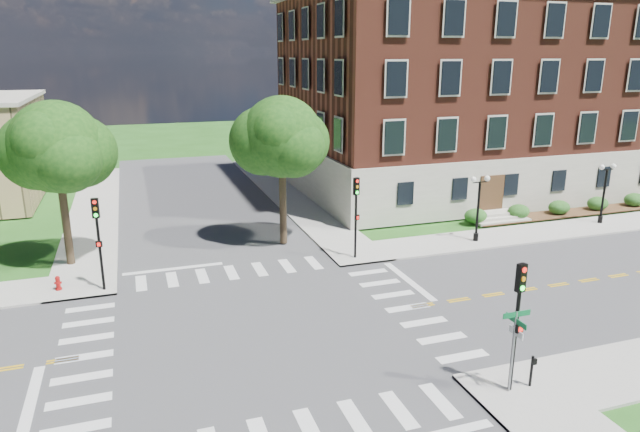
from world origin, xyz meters
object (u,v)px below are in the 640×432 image
object	(u,v)px
twin_lamp_west	(478,204)
street_sign_pole	(515,336)
traffic_signal_ne	(356,207)
fire_hydrant	(58,283)
traffic_signal_se	(518,311)
traffic_signal_nw	(98,232)
push_button_post	(532,370)
twin_lamp_east	(604,190)

from	to	relation	value
twin_lamp_west	street_sign_pole	world-z (taller)	twin_lamp_west
traffic_signal_ne	fire_hydrant	xyz separation A→B (m)	(-16.13, 0.36, -2.72)
traffic_signal_se	traffic_signal_nw	xyz separation A→B (m)	(-14.06, 14.20, 0.00)
push_button_post	fire_hydrant	xyz separation A→B (m)	(-17.09, 14.94, -0.33)
twin_lamp_east	fire_hydrant	world-z (taller)	twin_lamp_east
street_sign_pole	push_button_post	bearing A→B (deg)	0.82
street_sign_pole	fire_hydrant	world-z (taller)	street_sign_pole
street_sign_pole	traffic_signal_nw	bearing A→B (deg)	134.40
traffic_signal_nw	fire_hydrant	xyz separation A→B (m)	(-2.20, 0.68, -2.72)
twin_lamp_east	street_sign_pole	distance (m)	24.73
traffic_signal_se	push_button_post	world-z (taller)	traffic_signal_se
traffic_signal_nw	street_sign_pole	distance (m)	19.99
street_sign_pole	push_button_post	xyz separation A→B (m)	(0.91, 0.01, -1.51)
traffic_signal_se	traffic_signal_ne	bearing A→B (deg)	90.50
traffic_signal_ne	traffic_signal_nw	xyz separation A→B (m)	(-13.93, -0.32, 0.00)
traffic_signal_se	fire_hydrant	distance (m)	22.21
twin_lamp_west	street_sign_pole	xyz separation A→B (m)	(-8.48, -15.03, -0.21)
traffic_signal_se	fire_hydrant	bearing A→B (deg)	137.53
twin_lamp_west	street_sign_pole	size ratio (longest dim) A/B	1.36
twin_lamp_west	fire_hydrant	xyz separation A→B (m)	(-24.65, -0.08, -2.06)
twin_lamp_east	twin_lamp_west	bearing A→B (deg)	-176.56
traffic_signal_nw	street_sign_pole	bearing A→B (deg)	-45.60
traffic_signal_se	street_sign_pole	bearing A→B (deg)	-139.23
twin_lamp_west	push_button_post	xyz separation A→B (m)	(-7.56, -15.02, -1.73)
traffic_signal_nw	traffic_signal_ne	bearing A→B (deg)	1.31
traffic_signal_se	twin_lamp_east	xyz separation A→B (m)	(19.04, 15.60, -0.66)
twin_lamp_east	push_button_post	bearing A→B (deg)	-139.31
traffic_signal_se	street_sign_pole	xyz separation A→B (m)	(-0.08, -0.07, -0.88)
traffic_signal_ne	twin_lamp_west	distance (m)	8.56
twin_lamp_east	street_sign_pole	size ratio (longest dim) A/B	1.36
push_button_post	twin_lamp_west	bearing A→B (deg)	63.27
traffic_signal_nw	push_button_post	size ratio (longest dim) A/B	4.00
twin_lamp_west	twin_lamp_east	size ratio (longest dim) A/B	1.00
traffic_signal_se	fire_hydrant	xyz separation A→B (m)	(-16.26, 14.88, -2.72)
street_sign_pole	fire_hydrant	xyz separation A→B (m)	(-16.17, 14.95, -1.84)
traffic_signal_ne	fire_hydrant	distance (m)	16.36
twin_lamp_east	fire_hydrant	bearing A→B (deg)	-178.83
push_button_post	twin_lamp_east	bearing A→B (deg)	40.69
traffic_signal_se	twin_lamp_east	size ratio (longest dim) A/B	1.13
street_sign_pole	twin_lamp_west	bearing A→B (deg)	60.58
traffic_signal_nw	twin_lamp_west	distance (m)	22.47
traffic_signal_ne	twin_lamp_east	distance (m)	19.21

